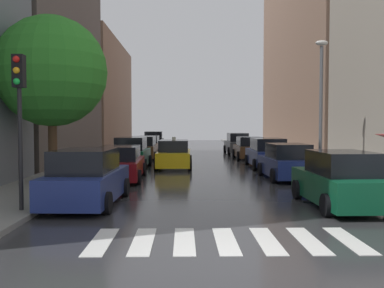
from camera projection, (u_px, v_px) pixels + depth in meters
The scene contains 22 objects.
ground_plane at pixel (196, 158), 31.72m from camera, with size 28.00×72.00×0.04m, color #303032.
sidewalk_left at pixel (109, 157), 31.59m from camera, with size 3.00×72.00×0.15m, color gray.
sidewalk_right at pixel (282, 157), 31.84m from camera, with size 3.00×72.00×0.15m, color gray.
crosswalk_stripes at pixel (226, 241), 9.22m from camera, with size 5.85×2.20×0.01m.
building_left_mid at pixel (32, 11), 28.22m from camera, with size 6.00×15.87×20.21m, color #564C47.
building_left_far at pixel (94, 95), 47.43m from camera, with size 6.00×20.12×11.64m, color #8C6B56.
building_right_mid at pixel (320, 39), 36.94m from camera, with size 6.00×20.85×19.94m, color #8C6B56.
parked_car_left_nearest at pixel (87, 179), 13.36m from camera, with size 2.24×4.56×1.76m.
parked_car_left_second at pixel (120, 164), 19.26m from camera, with size 2.20×4.82×1.56m.
parked_car_left_third at pixel (132, 154), 24.59m from camera, with size 2.09×4.12×1.79m.
parked_car_left_fourth at pixel (143, 148), 30.80m from camera, with size 2.19×4.36×1.67m.
parked_car_left_fifth at pixel (149, 145), 36.49m from camera, with size 2.16×4.18×1.56m.
parked_car_left_sixth at pixel (154, 141), 42.87m from camera, with size 2.23×4.07×1.81m.
parked_car_right_nearest at pixel (340, 181), 13.00m from camera, with size 2.09×4.34×1.72m.
parked_car_right_second at pixel (287, 163), 19.60m from camera, with size 2.16×4.14×1.65m.
parked_car_right_third at pixel (267, 154), 24.88m from camera, with size 2.13×4.75×1.73m.
parked_car_right_fourth at pixel (249, 148), 31.04m from camera, with size 2.13×4.21×1.63m.
parked_car_right_fifth at pixel (237, 144), 36.72m from camera, with size 2.04×4.63×1.78m.
taxi_midroad at pixel (174, 155), 24.62m from camera, with size 2.12×4.63×1.81m.
street_tree_left at pixel (52, 72), 17.33m from camera, with size 4.51×4.51×6.80m.
traffic_light_left_corner at pixel (19, 97), 11.67m from camera, with size 0.30×0.42×4.30m.
lamp_post_right at pixel (321, 97), 19.94m from camera, with size 0.60×0.28×6.31m.
Camera 1 is at (-0.91, -7.62, 2.54)m, focal length 39.71 mm.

